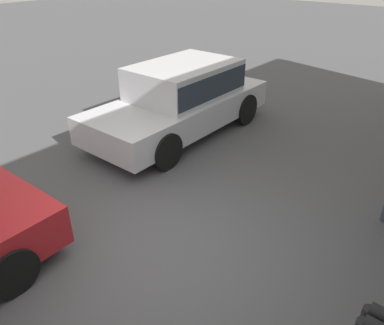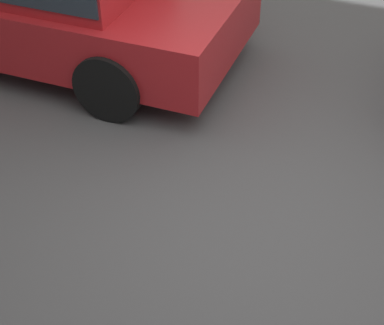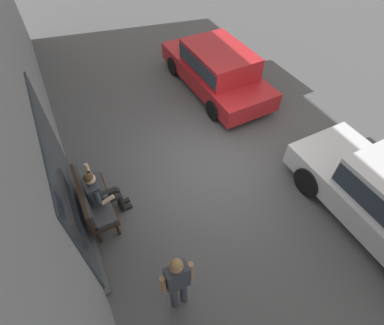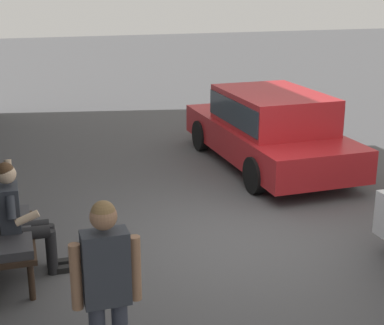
{
  "view_description": "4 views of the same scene",
  "coord_description": "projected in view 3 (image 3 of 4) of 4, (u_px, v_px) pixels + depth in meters",
  "views": [
    {
      "loc": [
        2.64,
        2.6,
        3.46
      ],
      "look_at": [
        -0.46,
        0.02,
        1.2
      ],
      "focal_mm": 35.0,
      "sensor_mm": 36.0,
      "label": 1
    },
    {
      "loc": [
        -0.67,
        2.6,
        2.94
      ],
      "look_at": [
        0.15,
        0.63,
        1.16
      ],
      "focal_mm": 55.0,
      "sensor_mm": 36.0,
      "label": 2
    },
    {
      "loc": [
        -4.19,
        2.6,
        5.72
      ],
      "look_at": [
        -0.3,
        0.66,
        0.77
      ],
      "focal_mm": 28.0,
      "sensor_mm": 36.0,
      "label": 3
    },
    {
      "loc": [
        -6.67,
        2.6,
        3.29
      ],
      "look_at": [
        0.47,
        0.43,
        0.97
      ],
      "focal_mm": 55.0,
      "sensor_mm": 36.0,
      "label": 4
    }
  ],
  "objects": [
    {
      "name": "bench",
      "position": [
        91.0,
        199.0,
        6.13
      ],
      "size": [
        1.45,
        0.55,
        1.04
      ],
      "color": "#332319",
      "rests_on": "ground_plane"
    },
    {
      "name": "pedestrian_standing",
      "position": [
        178.0,
        281.0,
        4.63
      ],
      "size": [
        0.21,
        0.55,
        1.73
      ],
      "color": "#383D4C",
      "rests_on": "ground_plane"
    },
    {
      "name": "parked_car_mid",
      "position": [
        217.0,
        67.0,
        9.15
      ],
      "size": [
        4.29,
        1.93,
        1.4
      ],
      "color": "red",
      "rests_on": "ground_plane"
    },
    {
      "name": "building_facade",
      "position": [
        24.0,
        131.0,
        4.59
      ],
      "size": [
        18.0,
        0.51,
        5.19
      ],
      "color": "gray",
      "rests_on": "ground_plane"
    },
    {
      "name": "ground_plane",
      "position": [
        210.0,
        166.0,
        7.54
      ],
      "size": [
        60.0,
        60.0,
        0.0
      ],
      "primitive_type": "plane",
      "color": "#4C4C4F"
    },
    {
      "name": "person_on_phone",
      "position": [
        101.0,
        193.0,
        6.09
      ],
      "size": [
        0.73,
        0.74,
        1.38
      ],
      "color": "black",
      "rests_on": "ground_plane"
    }
  ]
}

